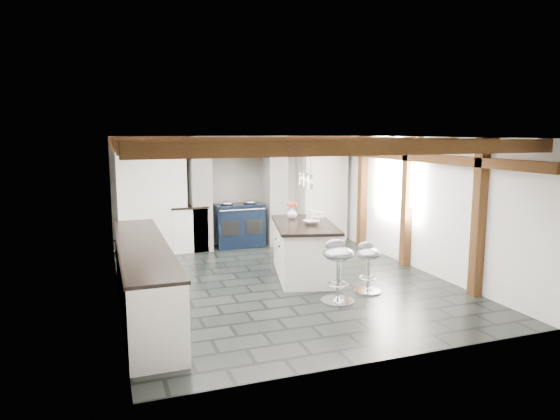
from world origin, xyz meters
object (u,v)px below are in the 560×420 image
object	(u,v)px
range_cooker	(239,224)
kitchen_island	(304,249)
bar_stool_far	(338,264)
bar_stool_near	(368,262)

from	to	relation	value
range_cooker	kitchen_island	distance (m)	2.52
range_cooker	bar_stool_far	distance (m)	3.88
kitchen_island	bar_stool_near	xyz separation A→B (m)	(0.56, -1.13, 0.01)
kitchen_island	bar_stool_far	size ratio (longest dim) A/B	2.21
kitchen_island	bar_stool_far	distance (m)	1.39
bar_stool_near	bar_stool_far	xyz separation A→B (m)	(-0.62, -0.25, 0.08)
kitchen_island	range_cooker	bearing A→B (deg)	114.49
kitchen_island	bar_stool_near	size ratio (longest dim) A/B	2.61
range_cooker	bar_stool_near	size ratio (longest dim) A/B	1.32
range_cooker	bar_stool_far	world-z (taller)	range_cooker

